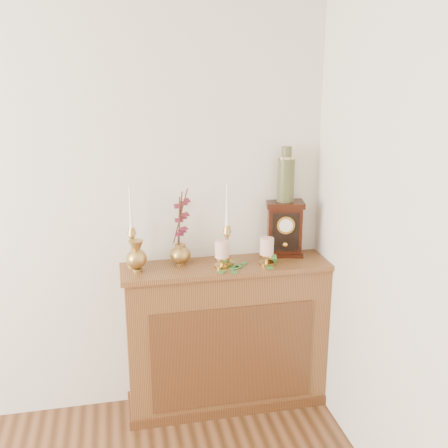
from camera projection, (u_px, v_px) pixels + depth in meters
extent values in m
cube|color=brown|center=(227.00, 338.00, 3.20)|extent=(1.20, 0.30, 0.90)
cube|color=#583519|center=(233.00, 357.00, 3.07)|extent=(0.96, 0.01, 0.63)
cube|color=brown|center=(227.00, 266.00, 3.07)|extent=(1.24, 0.34, 0.03)
cube|color=#583519|center=(227.00, 397.00, 3.31)|extent=(1.23, 0.33, 0.06)
cylinder|color=tan|center=(133.00, 265.00, 3.02)|extent=(0.08, 0.08, 0.02)
sphere|color=tan|center=(133.00, 260.00, 3.01)|extent=(0.04, 0.04, 0.04)
cylinder|color=tan|center=(133.00, 248.00, 2.99)|extent=(0.02, 0.02, 0.14)
sphere|color=tan|center=(132.00, 236.00, 2.97)|extent=(0.04, 0.04, 0.04)
cone|color=tan|center=(132.00, 231.00, 2.96)|extent=(0.05, 0.05, 0.04)
cone|color=white|center=(130.00, 207.00, 2.92)|extent=(0.02, 0.02, 0.25)
cylinder|color=tan|center=(227.00, 263.00, 3.05)|extent=(0.08, 0.08, 0.02)
sphere|color=tan|center=(227.00, 258.00, 3.05)|extent=(0.04, 0.04, 0.04)
cylinder|color=tan|center=(227.00, 246.00, 3.03)|extent=(0.02, 0.02, 0.14)
sphere|color=tan|center=(227.00, 234.00, 3.01)|extent=(0.04, 0.04, 0.04)
cone|color=tan|center=(227.00, 229.00, 3.00)|extent=(0.05, 0.05, 0.04)
cone|color=white|center=(227.00, 205.00, 2.96)|extent=(0.02, 0.02, 0.25)
cylinder|color=tan|center=(137.00, 270.00, 2.94)|extent=(0.06, 0.06, 0.02)
sphere|color=tan|center=(137.00, 259.00, 2.92)|extent=(0.11, 0.11, 0.11)
cone|color=tan|center=(136.00, 245.00, 2.90)|extent=(0.08, 0.08, 0.06)
cylinder|color=tan|center=(181.00, 263.00, 3.06)|extent=(0.05, 0.05, 0.01)
ellipsoid|color=tan|center=(180.00, 255.00, 3.04)|extent=(0.12, 0.12, 0.11)
cylinder|color=tan|center=(180.00, 246.00, 3.03)|extent=(0.06, 0.06, 0.02)
cylinder|color=#472819|center=(179.00, 221.00, 3.00)|extent=(0.01, 0.08, 0.29)
cylinder|color=#472819|center=(180.00, 218.00, 2.99)|extent=(0.03, 0.06, 0.32)
cylinder|color=#472819|center=(180.00, 216.00, 2.99)|extent=(0.08, 0.09, 0.34)
cylinder|color=gold|center=(222.00, 266.00, 3.01)|extent=(0.09, 0.09, 0.02)
cylinder|color=gold|center=(222.00, 262.00, 3.00)|extent=(0.02, 0.02, 0.04)
cylinder|color=gold|center=(222.00, 258.00, 2.99)|extent=(0.08, 0.08, 0.01)
cylinder|color=#FFE9C7|center=(222.00, 249.00, 2.98)|extent=(0.08, 0.08, 0.10)
cylinder|color=#472819|center=(222.00, 240.00, 2.96)|extent=(0.00, 0.00, 0.01)
cylinder|color=gold|center=(266.00, 263.00, 3.05)|extent=(0.09, 0.09, 0.02)
cylinder|color=gold|center=(267.00, 259.00, 3.04)|extent=(0.02, 0.02, 0.04)
cylinder|color=gold|center=(267.00, 255.00, 3.04)|extent=(0.08, 0.08, 0.01)
cylinder|color=#FFE9C7|center=(267.00, 246.00, 3.02)|extent=(0.08, 0.08, 0.10)
cylinder|color=#472819|center=(267.00, 237.00, 3.01)|extent=(0.00, 0.00, 0.01)
cube|color=#2D6627|center=(232.00, 264.00, 3.05)|extent=(0.06, 0.05, 0.00)
cube|color=#2D6627|center=(223.00, 273.00, 2.91)|extent=(0.05, 0.06, 0.00)
cube|color=#2D6627|center=(272.00, 268.00, 2.99)|extent=(0.05, 0.05, 0.00)
cube|color=#2D6627|center=(225.00, 269.00, 2.97)|extent=(0.06, 0.06, 0.00)
cube|color=#2D6627|center=(227.00, 267.00, 3.00)|extent=(0.05, 0.04, 0.00)
cube|color=#2D6627|center=(243.00, 268.00, 2.98)|extent=(0.06, 0.06, 0.00)
cube|color=#2D6627|center=(223.00, 268.00, 2.98)|extent=(0.04, 0.05, 0.00)
cube|color=#2D6627|center=(225.00, 264.00, 3.05)|extent=(0.04, 0.05, 0.00)
cube|color=#2D6627|center=(240.00, 269.00, 2.97)|extent=(0.06, 0.06, 0.00)
cube|color=#2D6627|center=(246.00, 269.00, 2.97)|extent=(0.06, 0.05, 0.00)
cube|color=#2D6627|center=(224.00, 261.00, 2.97)|extent=(0.04, 0.05, 0.02)
cube|color=#2D6627|center=(235.00, 261.00, 2.93)|extent=(0.04, 0.05, 0.02)
cube|color=#2D6627|center=(273.00, 257.00, 3.02)|extent=(0.05, 0.04, 0.02)
cube|color=#34120A|center=(283.00, 252.00, 3.22)|extent=(0.25, 0.20, 0.02)
cube|color=#34120A|center=(284.00, 230.00, 3.18)|extent=(0.22, 0.17, 0.29)
cube|color=#34120A|center=(285.00, 204.00, 3.14)|extent=(0.25, 0.20, 0.03)
cube|color=black|center=(285.00, 232.00, 3.12)|extent=(0.15, 0.04, 0.24)
cylinder|color=gold|center=(286.00, 225.00, 3.10)|extent=(0.11, 0.03, 0.11)
cylinder|color=silver|center=(286.00, 225.00, 3.10)|extent=(0.08, 0.02, 0.08)
sphere|color=gold|center=(285.00, 245.00, 3.14)|extent=(0.04, 0.04, 0.04)
cylinder|color=#172F24|center=(286.00, 180.00, 3.10)|extent=(0.10, 0.10, 0.25)
cylinder|color=#172F24|center=(287.00, 154.00, 3.05)|extent=(0.06, 0.06, 0.08)
cylinder|color=tan|center=(287.00, 158.00, 3.06)|extent=(0.07, 0.07, 0.02)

